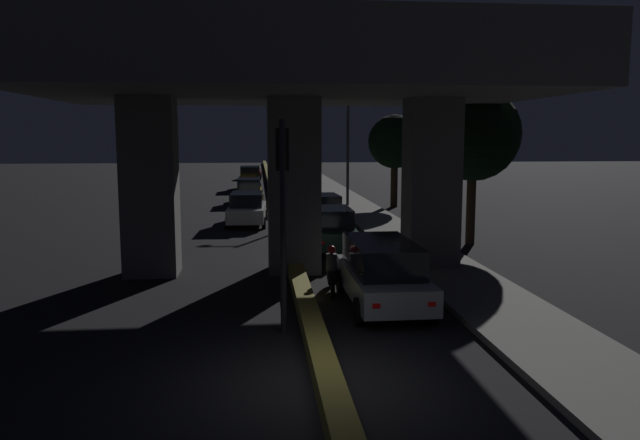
% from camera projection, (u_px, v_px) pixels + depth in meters
% --- Properties ---
extents(ground_plane, '(200.00, 200.00, 0.00)m').
position_uv_depth(ground_plane, '(325.00, 383.00, 11.56)').
color(ground_plane, black).
extents(median_divider, '(0.48, 126.00, 0.42)m').
position_uv_depth(median_divider, '(274.00, 196.00, 46.05)').
color(median_divider, olive).
rests_on(median_divider, ground_plane).
extents(sidewalk_right, '(2.71, 126.00, 0.17)m').
position_uv_depth(sidewalk_right, '(357.00, 207.00, 39.67)').
color(sidewalk_right, slate).
rests_on(sidewalk_right, ground_plane).
extents(elevated_overpass, '(16.55, 10.78, 8.70)m').
position_uv_depth(elevated_overpass, '(293.00, 80.00, 20.35)').
color(elevated_overpass, '#5B5956').
rests_on(elevated_overpass, ground_plane).
extents(traffic_light_left_of_median, '(0.30, 0.49, 4.93)m').
position_uv_depth(traffic_light_left_of_median, '(282.00, 189.00, 14.13)').
color(traffic_light_left_of_median, black).
rests_on(traffic_light_left_of_median, ground_plane).
extents(street_lamp, '(1.92, 0.32, 7.22)m').
position_uv_depth(street_lamp, '(344.00, 141.00, 39.68)').
color(street_lamp, '#2D2D30').
rests_on(street_lamp, ground_plane).
extents(car_silver_lead, '(2.05, 4.82, 1.77)m').
position_uv_depth(car_silver_lead, '(382.00, 272.00, 16.66)').
color(car_silver_lead, gray).
rests_on(car_silver_lead, ground_plane).
extents(car_dark_green_second, '(1.89, 4.35, 1.75)m').
position_uv_depth(car_dark_green_second, '(332.00, 229.00, 24.70)').
color(car_dark_green_second, black).
rests_on(car_dark_green_second, ground_plane).
extents(car_grey_third, '(2.15, 4.15, 1.67)m').
position_uv_depth(car_grey_third, '(322.00, 211.00, 31.26)').
color(car_grey_third, '#515459').
rests_on(car_grey_third, ground_plane).
extents(car_dark_green_fourth, '(2.11, 3.99, 1.72)m').
position_uv_depth(car_dark_green_fourth, '(305.00, 196.00, 38.66)').
color(car_dark_green_fourth, black).
rests_on(car_dark_green_fourth, ground_plane).
extents(car_taxi_yellow_fifth, '(1.94, 4.78, 1.94)m').
position_uv_depth(car_taxi_yellow_fifth, '(297.00, 185.00, 45.38)').
color(car_taxi_yellow_fifth, gold).
rests_on(car_taxi_yellow_fifth, ground_plane).
extents(car_white_lead_oncoming, '(2.14, 4.87, 1.67)m').
position_uv_depth(car_white_lead_oncoming, '(247.00, 208.00, 32.39)').
color(car_white_lead_oncoming, silver).
rests_on(car_white_lead_oncoming, ground_plane).
extents(car_taxi_yellow_second_oncoming, '(1.90, 4.79, 1.70)m').
position_uv_depth(car_taxi_yellow_second_oncoming, '(249.00, 191.00, 42.70)').
color(car_taxi_yellow_second_oncoming, gold).
rests_on(car_taxi_yellow_second_oncoming, ground_plane).
extents(car_dark_blue_third_oncoming, '(1.98, 4.57, 2.01)m').
position_uv_depth(car_dark_blue_third_oncoming, '(249.00, 177.00, 53.98)').
color(car_dark_blue_third_oncoming, '#141938').
rests_on(car_dark_blue_third_oncoming, ground_plane).
extents(car_dark_red_fourth_oncoming, '(2.09, 4.30, 1.40)m').
position_uv_depth(car_dark_red_fourth_oncoming, '(252.00, 172.00, 67.66)').
color(car_dark_red_fourth_oncoming, '#591414').
rests_on(car_dark_red_fourth_oncoming, ground_plane).
extents(motorcycle_black_filtering_near, '(0.34, 1.90, 1.40)m').
position_uv_depth(motorcycle_black_filtering_near, '(332.00, 273.00, 18.20)').
color(motorcycle_black_filtering_near, black).
rests_on(motorcycle_black_filtering_near, ground_plane).
extents(pedestrian_on_sidewalk, '(0.32, 0.32, 1.75)m').
position_uv_depth(pedestrian_on_sidewalk, '(417.00, 223.00, 25.31)').
color(pedestrian_on_sidewalk, black).
rests_on(pedestrian_on_sidewalk, sidewalk_right).
extents(roadside_tree_kerbside_near, '(3.93, 3.93, 6.63)m').
position_uv_depth(roadside_tree_kerbside_near, '(473.00, 134.00, 25.88)').
color(roadside_tree_kerbside_near, '#38281C').
rests_on(roadside_tree_kerbside_near, ground_plane).
extents(roadside_tree_kerbside_mid, '(3.45, 3.45, 5.96)m').
position_uv_depth(roadside_tree_kerbside_mid, '(395.00, 142.00, 40.08)').
color(roadside_tree_kerbside_mid, '#2D2116').
rests_on(roadside_tree_kerbside_mid, ground_plane).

